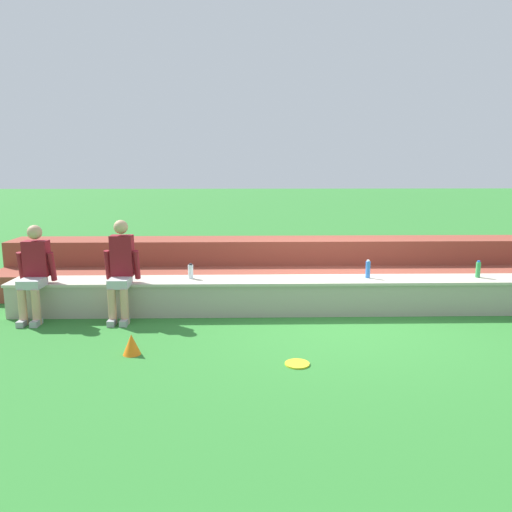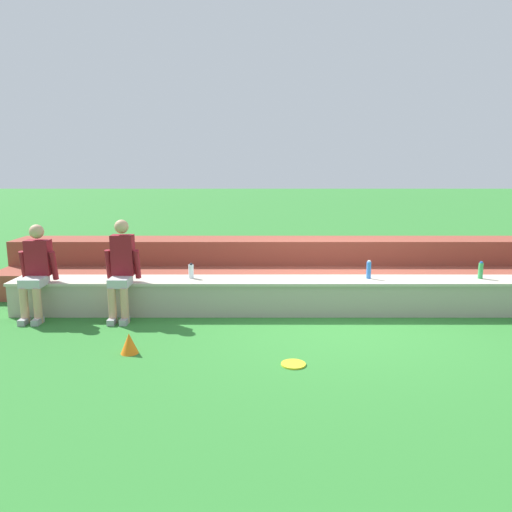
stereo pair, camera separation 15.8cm
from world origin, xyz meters
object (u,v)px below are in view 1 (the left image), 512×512
(frisbee, at_px, (297,364))
(sports_cone, at_px, (132,344))
(person_left_of_center, at_px, (121,268))
(water_bottle_mid_right, at_px, (368,269))
(person_far_left, at_px, (34,271))
(water_bottle_mid_left, at_px, (478,269))
(water_bottle_near_left, at_px, (191,271))

(frisbee, height_order, sports_cone, sports_cone)
(person_left_of_center, distance_m, water_bottle_mid_right, 3.57)
(frisbee, bearing_deg, person_far_left, 154.16)
(person_far_left, relative_size, water_bottle_mid_left, 5.24)
(person_far_left, xyz_separation_m, water_bottle_near_left, (2.13, 0.34, -0.09))
(person_far_left, relative_size, frisbee, 4.92)
(person_left_of_center, xyz_separation_m, water_bottle_near_left, (0.93, 0.34, -0.12))
(water_bottle_mid_right, bearing_deg, sports_cone, -151.81)
(person_far_left, xyz_separation_m, frisbee, (3.50, -1.70, -0.69))
(water_bottle_mid_right, height_order, water_bottle_mid_left, water_bottle_mid_right)
(water_bottle_mid_right, xyz_separation_m, sports_cone, (-3.13, -1.68, -0.51))
(water_bottle_mid_right, height_order, water_bottle_near_left, water_bottle_mid_right)
(frisbee, bearing_deg, water_bottle_near_left, 123.88)
(person_left_of_center, distance_m, frisbee, 2.95)
(person_far_left, bearing_deg, water_bottle_mid_right, 3.88)
(person_left_of_center, distance_m, water_bottle_near_left, 1.00)
(person_left_of_center, xyz_separation_m, water_bottle_mid_right, (3.56, 0.32, -0.10))
(person_left_of_center, relative_size, sports_cone, 5.78)
(person_far_left, xyz_separation_m, water_bottle_mid_left, (6.41, 0.32, -0.08))
(water_bottle_mid_left, relative_size, sports_cone, 1.05)
(water_bottle_mid_right, relative_size, sports_cone, 1.12)
(water_bottle_mid_right, bearing_deg, water_bottle_mid_left, -0.06)
(sports_cone, bearing_deg, person_left_of_center, 107.42)
(water_bottle_mid_right, bearing_deg, person_left_of_center, -174.84)
(water_bottle_mid_right, height_order, sports_cone, water_bottle_mid_right)
(water_bottle_mid_right, relative_size, frisbee, 1.00)
(water_bottle_near_left, distance_m, sports_cone, 1.84)
(person_far_left, bearing_deg, person_left_of_center, 0.07)
(water_bottle_mid_right, distance_m, frisbee, 2.46)
(person_far_left, height_order, water_bottle_mid_left, person_far_left)
(water_bottle_near_left, xyz_separation_m, frisbee, (1.37, -2.04, -0.60))
(water_bottle_near_left, height_order, frisbee, water_bottle_near_left)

